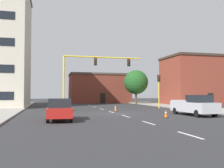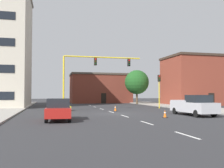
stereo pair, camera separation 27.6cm
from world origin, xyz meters
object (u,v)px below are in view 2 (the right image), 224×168
(sedan_red_near_left, at_px, (58,109))
(traffic_cone_roadside_b, at_px, (165,114))
(traffic_light_pole_right, at_px, (159,84))
(tree_right_far, at_px, (137,82))
(traffic_signal_gantry, at_px, (76,92))
(pickup_truck_silver, at_px, (193,105))
(traffic_cone_roadside_a, at_px, (115,108))

(sedan_red_near_left, relative_size, traffic_cone_roadside_b, 6.55)
(traffic_light_pole_right, distance_m, tree_right_far, 14.34)
(tree_right_far, xyz_separation_m, traffic_cone_roadside_b, (-6.92, -27.10, -4.04))
(traffic_light_pole_right, bearing_deg, traffic_signal_gantry, -170.78)
(traffic_light_pole_right, height_order, pickup_truck_silver, traffic_light_pole_right)
(pickup_truck_silver, distance_m, sedan_red_near_left, 12.85)
(tree_right_far, distance_m, traffic_cone_roadside_a, 20.87)
(tree_right_far, distance_m, pickup_truck_silver, 26.23)
(traffic_signal_gantry, xyz_separation_m, pickup_truck_silver, (10.39, -9.61, -1.37))
(sedan_red_near_left, height_order, traffic_cone_roadside_a, sedan_red_near_left)
(tree_right_far, distance_m, traffic_cone_roadside_b, 28.26)
(pickup_truck_silver, relative_size, traffic_cone_roadside_a, 7.56)
(traffic_cone_roadside_a, bearing_deg, tree_right_far, 63.42)
(traffic_signal_gantry, height_order, traffic_light_pole_right, traffic_signal_gantry)
(traffic_signal_gantry, bearing_deg, sedan_red_near_left, -102.26)
(traffic_signal_gantry, height_order, tree_right_far, traffic_signal_gantry)
(traffic_signal_gantry, height_order, pickup_truck_silver, traffic_signal_gantry)
(traffic_cone_roadside_a, relative_size, traffic_cone_roadside_b, 1.04)
(traffic_light_pole_right, bearing_deg, pickup_truck_silver, -98.33)
(pickup_truck_silver, xyz_separation_m, sedan_red_near_left, (-12.78, -1.38, -0.09))
(tree_right_far, distance_m, sedan_red_near_left, 31.77)
(sedan_red_near_left, bearing_deg, pickup_truck_silver, 6.17)
(tree_right_far, bearing_deg, pickup_truck_silver, -97.31)
(traffic_signal_gantry, xyz_separation_m, traffic_cone_roadside_b, (6.78, -10.91, -2.00))
(traffic_light_pole_right, xyz_separation_m, pickup_truck_silver, (-1.69, -11.57, -2.55))
(traffic_light_pole_right, height_order, sedan_red_near_left, traffic_light_pole_right)
(traffic_light_pole_right, xyz_separation_m, tree_right_far, (1.62, 14.22, 0.86))
(traffic_light_pole_right, xyz_separation_m, traffic_cone_roadside_a, (-7.55, -4.09, -3.17))
(traffic_light_pole_right, distance_m, sedan_red_near_left, 19.60)
(pickup_truck_silver, bearing_deg, sedan_red_near_left, -173.83)
(tree_right_far, xyz_separation_m, traffic_cone_roadside_a, (-9.16, -18.31, -4.03))
(sedan_red_near_left, bearing_deg, tree_right_far, 59.38)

